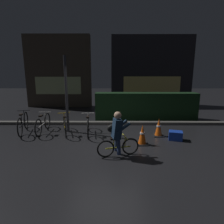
{
  "coord_description": "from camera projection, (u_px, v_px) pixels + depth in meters",
  "views": [
    {
      "loc": [
        0.25,
        -5.76,
        2.28
      ],
      "look_at": [
        0.2,
        0.6,
        0.9
      ],
      "focal_mm": 30.11,
      "sensor_mm": 36.0,
      "label": 1
    }
  ],
  "objects": [
    {
      "name": "ground_plane",
      "position": [
        106.0,
        143.0,
        6.11
      ],
      "size": [
        40.0,
        40.0,
        0.0
      ],
      "primitive_type": "plane",
      "color": "black"
    },
    {
      "name": "sidewalk_curb",
      "position": [
        108.0,
        123.0,
        8.25
      ],
      "size": [
        12.0,
        0.24,
        0.12
      ],
      "primitive_type": "cube",
      "color": "#56544F",
      "rests_on": "ground"
    },
    {
      "name": "hedge_row",
      "position": [
        146.0,
        106.0,
        8.99
      ],
      "size": [
        4.8,
        0.7,
        1.29
      ],
      "primitive_type": "cube",
      "color": "black",
      "rests_on": "ground"
    },
    {
      "name": "storefront_left",
      "position": [
        59.0,
        72.0,
        12.01
      ],
      "size": [
        4.13,
        0.54,
        4.51
      ],
      "color": "#42382D",
      "rests_on": "ground"
    },
    {
      "name": "storefront_right",
      "position": [
        152.0,
        71.0,
        12.64
      ],
      "size": [
        5.42,
        0.54,
        4.6
      ],
      "color": "#262328",
      "rests_on": "ground"
    },
    {
      "name": "street_post",
      "position": [
        66.0,
        95.0,
        6.99
      ],
      "size": [
        0.1,
        0.1,
        2.84
      ],
      "primitive_type": "cylinder",
      "color": "#2D2D33",
      "rests_on": "ground"
    },
    {
      "name": "parked_bike_leftmost",
      "position": [
        23.0,
        123.0,
        7.09
      ],
      "size": [
        0.53,
        1.71,
        0.8
      ],
      "rotation": [
        0.0,
        0.0,
        1.81
      ],
      "color": "black",
      "rests_on": "ground"
    },
    {
      "name": "parked_bike_left_mid",
      "position": [
        43.0,
        124.0,
        7.12
      ],
      "size": [
        0.46,
        1.61,
        0.74
      ],
      "rotation": [
        0.0,
        0.0,
        1.59
      ],
      "color": "black",
      "rests_on": "ground"
    },
    {
      "name": "parked_bike_center_left",
      "position": [
        65.0,
        125.0,
        7.01
      ],
      "size": [
        0.55,
        1.54,
        0.74
      ],
      "rotation": [
        0.0,
        0.0,
        1.86
      ],
      "color": "black",
      "rests_on": "ground"
    },
    {
      "name": "parked_bike_center_right",
      "position": [
        88.0,
        125.0,
        6.92
      ],
      "size": [
        0.46,
        1.61,
        0.75
      ],
      "rotation": [
        0.0,
        0.0,
        1.69
      ],
      "color": "black",
      "rests_on": "ground"
    },
    {
      "name": "traffic_cone_near",
      "position": [
        142.0,
        135.0,
        5.94
      ],
      "size": [
        0.36,
        0.36,
        0.65
      ],
      "color": "black",
      "rests_on": "ground"
    },
    {
      "name": "traffic_cone_far",
      "position": [
        159.0,
        127.0,
        6.72
      ],
      "size": [
        0.36,
        0.36,
        0.65
      ],
      "color": "black",
      "rests_on": "ground"
    },
    {
      "name": "blue_crate",
      "position": [
        175.0,
        136.0,
        6.36
      ],
      "size": [
        0.51,
        0.42,
        0.3
      ],
      "primitive_type": "cube",
      "rotation": [
        0.0,
        0.0,
        -0.27
      ],
      "color": "#193DB7",
      "rests_on": "ground"
    },
    {
      "name": "cyclist",
      "position": [
        117.0,
        134.0,
        5.06
      ],
      "size": [
        1.16,
        0.5,
        1.25
      ],
      "rotation": [
        0.0,
        0.0,
        0.25
      ],
      "color": "black",
      "rests_on": "ground"
    }
  ]
}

